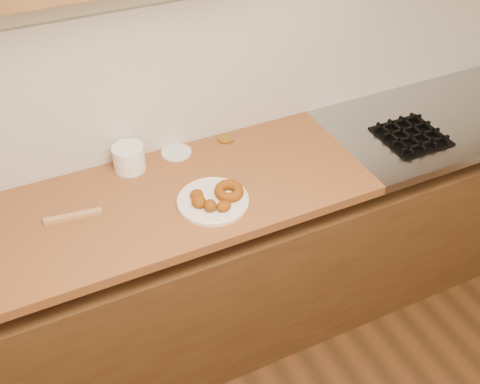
# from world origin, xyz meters

# --- Properties ---
(wall_back) EXTENTS (4.00, 0.02, 2.70)m
(wall_back) POSITION_xyz_m (0.00, 2.00, 1.35)
(wall_back) COLOR #C5B897
(wall_back) RESTS_ON ground
(base_cabinet) EXTENTS (3.60, 0.60, 0.77)m
(base_cabinet) POSITION_xyz_m (0.00, 1.69, 0.39)
(base_cabinet) COLOR #4F3619
(base_cabinet) RESTS_ON floor
(butcher_block) EXTENTS (2.30, 0.62, 0.04)m
(butcher_block) POSITION_xyz_m (-0.65, 1.69, 0.88)
(butcher_block) COLOR brown
(butcher_block) RESTS_ON base_cabinet
(stovetop) EXTENTS (1.30, 0.62, 0.04)m
(stovetop) POSITION_xyz_m (1.15, 1.69, 0.88)
(stovetop) COLOR #9EA0A5
(stovetop) RESTS_ON base_cabinet
(backsplash) EXTENTS (3.60, 0.02, 0.60)m
(backsplash) POSITION_xyz_m (0.00, 1.99, 1.20)
(backsplash) COLOR beige
(backsplash) RESTS_ON wall_back
(burner_grates) EXTENTS (0.91, 0.26, 0.03)m
(burner_grates) POSITION_xyz_m (1.13, 1.61, 0.91)
(burner_grates) COLOR black
(burner_grates) RESTS_ON stovetop
(donut_plate) EXTENTS (0.26, 0.26, 0.02)m
(donut_plate) POSITION_xyz_m (-0.13, 1.58, 0.91)
(donut_plate) COLOR silver
(donut_plate) RESTS_ON butcher_block
(ring_donut) EXTENTS (0.15, 0.15, 0.05)m
(ring_donut) POSITION_xyz_m (-0.07, 1.58, 0.93)
(ring_donut) COLOR #813900
(ring_donut) RESTS_ON donut_plate
(fried_dough_chunks) EXTENTS (0.13, 0.15, 0.04)m
(fried_dough_chunks) POSITION_xyz_m (-0.16, 1.55, 0.94)
(fried_dough_chunks) COLOR #813900
(fried_dough_chunks) RESTS_ON donut_plate
(plastic_tub) EXTENTS (0.13, 0.13, 0.10)m
(plastic_tub) POSITION_xyz_m (-0.34, 1.91, 0.95)
(plastic_tub) COLOR white
(plastic_tub) RESTS_ON butcher_block
(tub_lid) EXTENTS (0.16, 0.16, 0.01)m
(tub_lid) POSITION_xyz_m (-0.14, 1.92, 0.90)
(tub_lid) COLOR silver
(tub_lid) RESTS_ON butcher_block
(brass_jar_lid) EXTENTS (0.07, 0.07, 0.01)m
(brass_jar_lid) POSITION_xyz_m (0.08, 1.92, 0.91)
(brass_jar_lid) COLOR #A6812C
(brass_jar_lid) RESTS_ON butcher_block
(wooden_utensil) EXTENTS (0.20, 0.05, 0.02)m
(wooden_utensil) POSITION_xyz_m (-0.61, 1.71, 0.91)
(wooden_utensil) COLOR #A97E49
(wooden_utensil) RESTS_ON butcher_block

